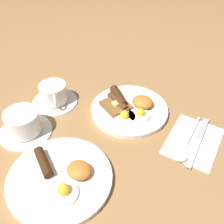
{
  "coord_description": "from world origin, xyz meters",
  "views": [
    {
      "loc": [
        -0.27,
        0.55,
        0.54
      ],
      "look_at": [
        0.03,
        0.05,
        0.03
      ],
      "focal_mm": 42.0,
      "sensor_mm": 36.0,
      "label": 1
    }
  ],
  "objects_px": {
    "teacup_near": "(54,95)",
    "knife": "(199,138)",
    "breakfast_plate_near": "(129,108)",
    "spoon": "(184,149)",
    "breakfast_plate_far": "(61,178)",
    "teacup_far": "(23,124)"
  },
  "relations": [
    {
      "from": "breakfast_plate_far",
      "to": "teacup_near",
      "type": "xyz_separation_m",
      "value": [
        0.21,
        -0.22,
        0.02
      ]
    },
    {
      "from": "breakfast_plate_near",
      "to": "teacup_near",
      "type": "height_order",
      "value": "teacup_near"
    },
    {
      "from": "teacup_far",
      "to": "knife",
      "type": "relative_size",
      "value": 0.75
    },
    {
      "from": "teacup_near",
      "to": "spoon",
      "type": "xyz_separation_m",
      "value": [
        -0.43,
        -0.02,
        -0.02
      ]
    },
    {
      "from": "teacup_near",
      "to": "spoon",
      "type": "distance_m",
      "value": 0.43
    },
    {
      "from": "breakfast_plate_near",
      "to": "spoon",
      "type": "xyz_separation_m",
      "value": [
        -0.2,
        0.07,
        -0.0
      ]
    },
    {
      "from": "breakfast_plate_near",
      "to": "teacup_far",
      "type": "xyz_separation_m",
      "value": [
        0.21,
        0.23,
        0.02
      ]
    },
    {
      "from": "knife",
      "to": "breakfast_plate_near",
      "type": "bearing_deg",
      "value": -94.8
    },
    {
      "from": "spoon",
      "to": "teacup_far",
      "type": "bearing_deg",
      "value": -69.88
    },
    {
      "from": "breakfast_plate_near",
      "to": "teacup_far",
      "type": "bearing_deg",
      "value": 48.13
    },
    {
      "from": "breakfast_plate_far",
      "to": "breakfast_plate_near",
      "type": "bearing_deg",
      "value": -93.3
    },
    {
      "from": "breakfast_plate_near",
      "to": "breakfast_plate_far",
      "type": "xyz_separation_m",
      "value": [
        0.02,
        0.31,
        -0.0
      ]
    },
    {
      "from": "teacup_near",
      "to": "knife",
      "type": "relative_size",
      "value": 0.73
    },
    {
      "from": "breakfast_plate_near",
      "to": "teacup_near",
      "type": "xyz_separation_m",
      "value": [
        0.23,
        0.09,
        0.02
      ]
    },
    {
      "from": "teacup_near",
      "to": "knife",
      "type": "bearing_deg",
      "value": -169.7
    },
    {
      "from": "teacup_far",
      "to": "spoon",
      "type": "distance_m",
      "value": 0.45
    },
    {
      "from": "teacup_near",
      "to": "knife",
      "type": "xyz_separation_m",
      "value": [
        -0.45,
        -0.08,
        -0.02
      ]
    },
    {
      "from": "knife",
      "to": "spoon",
      "type": "bearing_deg",
      "value": -23.04
    },
    {
      "from": "breakfast_plate_far",
      "to": "knife",
      "type": "relative_size",
      "value": 1.27
    },
    {
      "from": "breakfast_plate_far",
      "to": "teacup_near",
      "type": "bearing_deg",
      "value": -46.43
    },
    {
      "from": "breakfast_plate_near",
      "to": "spoon",
      "type": "distance_m",
      "value": 0.21
    },
    {
      "from": "breakfast_plate_near",
      "to": "teacup_near",
      "type": "relative_size",
      "value": 1.64
    }
  ]
}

